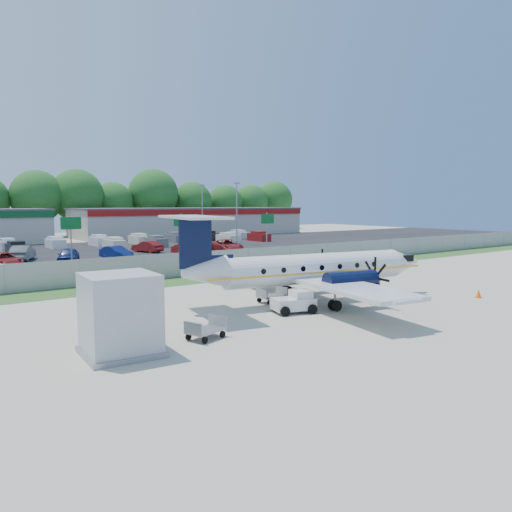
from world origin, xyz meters
TOP-DOWN VIEW (x-y plane):
  - ground at (0.00, 0.00)m, footprint 170.00×170.00m
  - grass_verge at (0.00, 12.00)m, footprint 170.00×4.00m
  - access_road at (0.00, 19.00)m, footprint 170.00×8.00m
  - parking_lot at (0.00, 40.00)m, footprint 170.00×32.00m
  - perimeter_fence at (0.00, 14.00)m, footprint 120.00×0.06m
  - building_east at (26.00, 61.98)m, footprint 44.40×12.40m
  - sign_left at (-8.00, 22.91)m, footprint 1.80×0.26m
  - sign_mid at (3.00, 22.91)m, footprint 1.80×0.26m
  - sign_right at (14.00, 22.91)m, footprint 1.80×0.26m
  - light_pole_ne at (20.00, 38.00)m, footprint 0.90×0.35m
  - light_pole_se at (20.00, 48.00)m, footprint 0.90×0.35m
  - tree_line at (0.00, 74.00)m, footprint 112.00×6.00m
  - aircraft at (-0.36, -0.11)m, footprint 17.55×17.21m
  - pushback_tug at (-3.06, -1.83)m, footprint 2.55×2.13m
  - baggage_cart_near at (-9.86, -3.63)m, footprint 1.97×1.53m
  - baggage_cart_far at (-2.34, 1.16)m, footprint 1.78×1.14m
  - service_container at (-13.76, -3.59)m, footprint 3.15×3.15m
  - cone_nose at (9.26, -5.54)m, footprint 0.39×0.39m
  - cone_starboard_wing at (-4.83, 13.72)m, footprint 0.37×0.37m
  - road_car_west at (-12.72, 16.92)m, footprint 5.46×2.81m
  - road_car_mid at (2.24, 20.96)m, footprint 4.09×1.63m
  - road_car_east at (27.04, 17.41)m, footprint 5.39×2.53m
  - parked_car_a at (-12.48, 28.95)m, footprint 2.85×5.43m
  - parked_car_b at (-6.56, 29.21)m, footprint 3.47×4.93m
  - parked_car_c at (-1.33, 29.89)m, footprint 2.54×4.61m
  - parked_car_d at (7.16, 29.78)m, footprint 2.41×4.11m
  - parked_car_e at (12.57, 29.09)m, footprint 3.95×6.31m
  - parked_car_f at (-9.78, 34.52)m, footprint 3.53×5.19m
  - parked_car_g at (4.59, 35.06)m, footprint 2.82×4.59m
  - far_parking_rows at (0.00, 45.00)m, footprint 56.00×10.00m

SIDE VIEW (x-z plane):
  - ground at x=0.00m, z-range 0.00..0.00m
  - tree_line at x=0.00m, z-range -7.00..7.00m
  - road_car_west at x=-12.72m, z-range -0.74..0.74m
  - road_car_mid at x=2.24m, z-range -0.66..0.66m
  - road_car_east at x=27.04m, z-range -0.75..0.75m
  - parked_car_a at x=-12.48m, z-range -0.73..0.73m
  - parked_car_b at x=-6.56m, z-range -0.78..0.78m
  - parked_car_c at x=-1.33m, z-range -0.72..0.72m
  - parked_car_d at x=7.16m, z-range -0.64..0.64m
  - parked_car_e at x=12.57m, z-range -0.81..0.81m
  - parked_car_f at x=-9.78m, z-range -0.81..0.81m
  - parked_car_g at x=4.59m, z-range -0.71..0.71m
  - far_parking_rows at x=0.00m, z-range -0.80..0.80m
  - grass_verge at x=0.00m, z-range 0.00..0.02m
  - access_road at x=0.00m, z-range 0.00..0.02m
  - parking_lot at x=0.00m, z-range 0.00..0.02m
  - cone_starboard_wing at x=-4.83m, z-range -0.01..0.51m
  - cone_nose at x=9.26m, z-range -0.02..0.53m
  - baggage_cart_far at x=-2.34m, z-range -0.03..0.87m
  - baggage_cart_near at x=-9.86m, z-range -0.03..0.88m
  - pushback_tug at x=-3.06m, z-range -0.03..1.20m
  - perimeter_fence at x=0.00m, z-range 0.01..2.00m
  - service_container at x=-13.76m, z-range -0.11..3.15m
  - aircraft at x=-0.36m, z-range -0.61..4.75m
  - building_east at x=26.00m, z-range 0.01..5.25m
  - sign_left at x=-8.00m, z-range 1.11..6.11m
  - sign_mid at x=3.00m, z-range 1.11..6.11m
  - sign_right at x=14.00m, z-range 1.11..6.11m
  - light_pole_ne at x=20.00m, z-range 0.69..9.78m
  - light_pole_se at x=20.00m, z-range 0.69..9.78m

